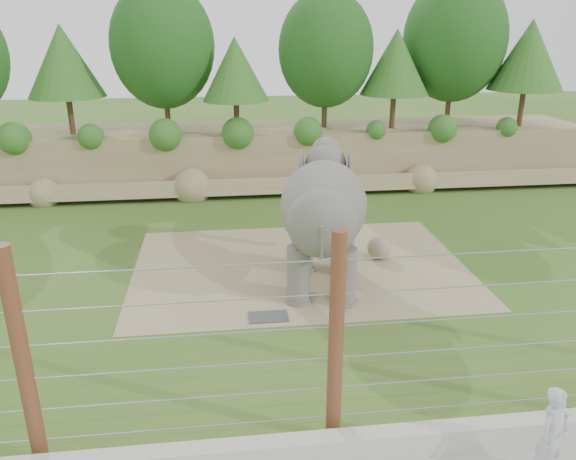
{
  "coord_description": "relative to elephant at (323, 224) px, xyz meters",
  "views": [
    {
      "loc": [
        -1.8,
        -12.47,
        7.03
      ],
      "look_at": [
        0.0,
        2.0,
        1.6
      ],
      "focal_mm": 35.0,
      "sensor_mm": 36.0,
      "label": 1
    }
  ],
  "objects": [
    {
      "name": "ground",
      "position": [
        -0.91,
        -1.6,
        -1.87
      ],
      "size": [
        90.0,
        90.0,
        0.0
      ],
      "primitive_type": "plane",
      "color": "#39611E",
      "rests_on": "ground"
    },
    {
      "name": "back_embankment",
      "position": [
        -0.32,
        11.07,
        2.09
      ],
      "size": [
        30.0,
        5.52,
        8.77
      ],
      "color": "olive",
      "rests_on": "ground"
    },
    {
      "name": "dirt_patch",
      "position": [
        -0.41,
        1.4,
        -1.86
      ],
      "size": [
        10.0,
        7.0,
        0.02
      ],
      "primitive_type": "cube",
      "color": "#9C8D63",
      "rests_on": "ground"
    },
    {
      "name": "drain_grate",
      "position": [
        -1.67,
        -1.6,
        -1.84
      ],
      "size": [
        1.0,
        0.6,
        0.03
      ],
      "primitive_type": "cube",
      "color": "#262628",
      "rests_on": "dirt_patch"
    },
    {
      "name": "elephant",
      "position": [
        0.0,
        0.0,
        0.0
      ],
      "size": [
        2.88,
        4.93,
        3.74
      ],
      "primitive_type": null,
      "rotation": [
        0.0,
        0.0,
        -0.21
      ],
      "color": "#615C57",
      "rests_on": "ground"
    },
    {
      "name": "stone_ball",
      "position": [
        2.13,
        1.71,
        -1.48
      ],
      "size": [
        0.73,
        0.73,
        0.73
      ],
      "primitive_type": "sphere",
      "color": "gray",
      "rests_on": "dirt_patch"
    },
    {
      "name": "retaining_wall",
      "position": [
        -0.91,
        -6.6,
        -1.62
      ],
      "size": [
        26.0,
        0.35,
        0.5
      ],
      "primitive_type": "cube",
      "color": "beige",
      "rests_on": "ground"
    },
    {
      "name": "barrier_fence",
      "position": [
        -0.91,
        -6.1,
        0.13
      ],
      "size": [
        20.26,
        0.26,
        4.0
      ],
      "color": "#5B3018",
      "rests_on": "ground"
    },
    {
      "name": "zookeeper",
      "position": [
        2.38,
        -7.41,
        -1.02
      ],
      "size": [
        0.72,
        0.6,
        1.67
      ],
      "primitive_type": "imported",
      "rotation": [
        0.0,
        0.0,
        0.38
      ],
      "color": "silver",
      "rests_on": "walkway"
    }
  ]
}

